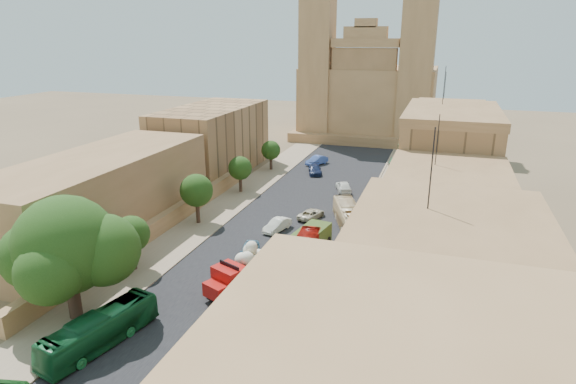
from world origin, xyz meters
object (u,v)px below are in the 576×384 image
Objects in this scene: car_blue_a at (249,251)px; red_truck at (243,270)px; car_white_a at (277,225)px; car_blue_b at (317,160)px; car_dkblue at (315,170)px; street_tree_b at (196,191)px; bus_green_north at (100,330)px; bus_red_east at (303,253)px; car_cream at (311,214)px; street_tree_a at (131,234)px; ficus_tree at (67,248)px; street_tree_d at (271,150)px; car_white_b at (343,186)px; pedestrian_c at (342,255)px; church at (368,91)px; street_tree_c at (240,168)px; pedestrian_a at (366,291)px; bus_cream_east at (349,216)px; olive_pickup at (311,239)px.

red_truck is at bearing -85.39° from car_blue_a.
car_blue_b is at bearing 111.42° from car_white_a.
car_blue_a is at bearing -104.89° from car_dkblue.
street_tree_b is at bearing 131.29° from red_truck.
bus_green_north reaches higher than car_blue_b.
bus_red_east is 2.18× the size of car_cream.
car_blue_b is (6.10, 41.15, -2.66)m from street_tree_a.
ficus_tree reaches higher than street_tree_d.
red_truck is 28.73m from car_white_b.
car_white_a is 9.83m from pedestrian_c.
car_white_a reaches higher than car_cream.
car_cream is at bearing 76.91° from car_white_a.
church is 9.40× the size of car_white_a.
church is 6.45× the size of street_tree_b.
street_tree_c is 20.92m from car_blue_a.
pedestrian_a is at bearing -32.45° from car_blue_a.
red_truck is 17.01m from bus_cream_east.
pedestrian_a is (11.46, -11.34, 0.10)m from car_white_a.
bus_cream_east is 27.37m from car_blue_b.
bus_cream_east is 15.28m from pedestrian_a.
ficus_tree reaches higher than street_tree_c.
bus_green_north is 1.01× the size of bus_red_east.
car_blue_a is (-5.00, -3.71, -0.36)m from olive_pickup.
bus_green_north is 2.01× the size of car_blue_b.
street_tree_d is 1.14× the size of car_blue_a.
red_truck is 11.82m from bus_green_north.
bus_green_north is at bearing 44.89° from bus_cream_east.
street_tree_b is 22.98m from bus_green_north.
red_truck reaches higher than bus_green_north.
street_tree_d is 25.39m from car_white_a.
street_tree_d is at bearing 106.54° from red_truck.
car_cream is at bearing -87.95° from church.
pedestrian_c reaches higher than car_dkblue.
pedestrian_c reaches higher than pedestrian_a.
street_tree_a reaches higher than bus_green_north.
street_tree_c is at bearing -90.00° from street_tree_d.
ficus_tree is 2.34× the size of car_blue_a.
street_tree_a is 1.20× the size of car_white_b.
bus_red_east is 3.64m from pedestrian_c.
street_tree_a reaches higher than olive_pickup.
pedestrian_c is at bearing 22.15° from street_tree_a.
street_tree_c reaches higher than car_dkblue.
pedestrian_c is (11.40, -34.03, 0.07)m from car_blue_b.
street_tree_b reaches higher than red_truck.
car_white_a is at bearing -90.77° from church.
car_white_a is at bearing 74.79° from car_blue_a.
bus_green_north is 39.65m from car_white_b.
bus_green_north is at bearing -16.79° from pedestrian_c.
pedestrian_a is (20.73, -10.84, -3.04)m from street_tree_b.
bus_green_north is 16.25m from car_blue_a.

